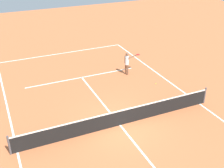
# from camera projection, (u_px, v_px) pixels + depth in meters

# --- Properties ---
(ground_plane) EXTENTS (60.00, 60.00, 0.00)m
(ground_plane) POSITION_uv_depth(u_px,v_px,m) (120.00, 125.00, 15.75)
(ground_plane) COLOR #B76038
(court_lines) EXTENTS (11.09, 23.98, 0.01)m
(court_lines) POSITION_uv_depth(u_px,v_px,m) (120.00, 125.00, 15.74)
(court_lines) COLOR white
(court_lines) RESTS_ON ground
(tennis_net) EXTENTS (11.69, 0.10, 1.07)m
(tennis_net) POSITION_uv_depth(u_px,v_px,m) (120.00, 118.00, 15.52)
(tennis_net) COLOR #4C4C51
(tennis_net) RESTS_ON ground
(player_serving) EXTENTS (1.33, 0.55, 1.74)m
(player_serving) POSITION_uv_depth(u_px,v_px,m) (127.00, 61.00, 21.09)
(player_serving) COLOR brown
(player_serving) RESTS_ON ground
(tennis_ball) EXTENTS (0.07, 0.07, 0.07)m
(tennis_ball) POSITION_uv_depth(u_px,v_px,m) (156.00, 84.00, 20.09)
(tennis_ball) COLOR #CCE033
(tennis_ball) RESTS_ON ground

